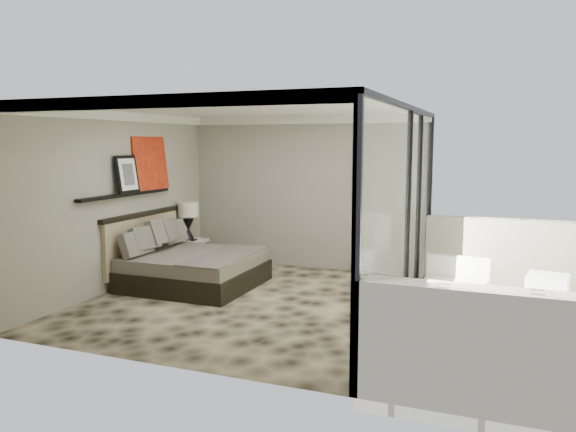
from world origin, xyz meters
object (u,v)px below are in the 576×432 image
(bed, at_px, (189,266))
(lounger, at_px, (448,302))
(ottoman, at_px, (547,294))
(table_lamp, at_px, (188,216))
(nightstand, at_px, (192,253))

(bed, distance_m, lounger, 4.13)
(ottoman, xyz_separation_m, lounger, (-1.24, -0.76, -0.04))
(table_lamp, bearing_deg, lounger, -16.35)
(nightstand, relative_size, table_lamp, 0.71)
(table_lamp, height_order, lounger, table_lamp)
(bed, relative_size, nightstand, 4.01)
(nightstand, height_order, ottoman, ottoman)
(bed, height_order, ottoman, bed)
(nightstand, bearing_deg, ottoman, -14.26)
(table_lamp, relative_size, lounger, 0.38)
(table_lamp, bearing_deg, nightstand, 44.58)
(bed, relative_size, lounger, 1.10)
(bed, bearing_deg, ottoman, 5.70)
(ottoman, height_order, lounger, lounger)
(bed, xyz_separation_m, nightstand, (-0.69, 1.23, -0.08))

